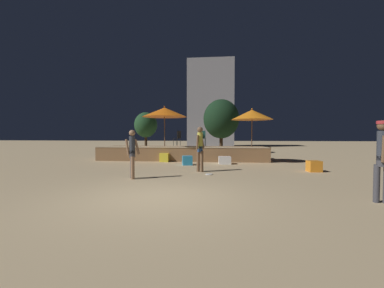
{
  "coord_description": "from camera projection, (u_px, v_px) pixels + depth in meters",
  "views": [
    {
      "loc": [
        1.51,
        -6.1,
        1.52
      ],
      "look_at": [
        0.0,
        7.68,
        1.04
      ],
      "focal_mm": 24.0,
      "sensor_mm": 36.0,
      "label": 1
    }
  ],
  "objects": [
    {
      "name": "cube_seat_2",
      "position": [
        187.0,
        160.0,
        13.0
      ],
      "size": [
        0.58,
        0.58,
        0.47
      ],
      "rotation": [
        0.0,
        0.0,
        0.24
      ],
      "color": "#2D9EDB",
      "rests_on": "ground"
    },
    {
      "name": "person_1",
      "position": [
        200.0,
        147.0,
        10.59
      ],
      "size": [
        0.35,
        0.51,
        1.86
      ],
      "rotation": [
        0.0,
        0.0,
        2.61
      ],
      "color": "brown",
      "rests_on": "ground"
    },
    {
      "name": "patio_umbrella_0",
      "position": [
        252.0,
        115.0,
        14.26
      ],
      "size": [
        2.31,
        2.31,
        3.01
      ],
      "color": "brown",
      "rests_on": "ground"
    },
    {
      "name": "cube_seat_0",
      "position": [
        225.0,
        160.0,
        13.48
      ],
      "size": [
        0.67,
        0.67,
        0.39
      ],
      "rotation": [
        0.0,
        0.0,
        0.07
      ],
      "color": "white",
      "rests_on": "ground"
    },
    {
      "name": "bistro_chair_0",
      "position": [
        178.0,
        137.0,
        15.67
      ],
      "size": [
        0.46,
        0.46,
        0.9
      ],
      "rotation": [
        0.0,
        0.0,
        4.25
      ],
      "color": "#2D3338",
      "rests_on": "wooden_deck"
    },
    {
      "name": "distant_building",
      "position": [
        211.0,
        105.0,
        33.38
      ],
      "size": [
        5.8,
        4.24,
        10.98
      ],
      "color": "gray",
      "rests_on": "ground"
    },
    {
      "name": "background_tree_0",
      "position": [
        146.0,
        125.0,
        27.19
      ],
      "size": [
        2.41,
        2.41,
        3.93
      ],
      "color": "#3D2B1C",
      "rests_on": "ground"
    },
    {
      "name": "frisbee_disc",
      "position": [
        209.0,
        174.0,
        9.82
      ],
      "size": [
        0.28,
        0.28,
        0.03
      ],
      "color": "white",
      "rests_on": "ground"
    },
    {
      "name": "cube_seat_1",
      "position": [
        165.0,
        157.0,
        14.62
      ],
      "size": [
        0.55,
        0.55,
        0.5
      ],
      "rotation": [
        0.0,
        0.0,
        -0.08
      ],
      "color": "yellow",
      "rests_on": "ground"
    },
    {
      "name": "ground_plane",
      "position": [
        158.0,
        197.0,
        6.28
      ],
      "size": [
        120.0,
        120.0,
        0.0
      ],
      "primitive_type": "plane",
      "color": "tan"
    },
    {
      "name": "wooden_deck",
      "position": [
        183.0,
        153.0,
        15.85
      ],
      "size": [
        10.07,
        2.68,
        0.87
      ],
      "color": "olive",
      "rests_on": "ground"
    },
    {
      "name": "cube_seat_3",
      "position": [
        314.0,
        166.0,
        10.65
      ],
      "size": [
        0.54,
        0.54,
        0.45
      ],
      "rotation": [
        0.0,
        0.0,
        0.09
      ],
      "color": "orange",
      "rests_on": "ground"
    },
    {
      "name": "background_tree_1",
      "position": [
        221.0,
        119.0,
        21.25
      ],
      "size": [
        2.95,
        2.95,
        4.48
      ],
      "color": "#3D2B1C",
      "rests_on": "ground"
    },
    {
      "name": "person_2",
      "position": [
        132.0,
        152.0,
        8.89
      ],
      "size": [
        0.49,
        0.29,
        1.7
      ],
      "rotation": [
        0.0,
        0.0,
        2.02
      ],
      "color": "#997051",
      "rests_on": "ground"
    },
    {
      "name": "bistro_chair_1",
      "position": [
        203.0,
        137.0,
        15.25
      ],
      "size": [
        0.4,
        0.4,
        0.9
      ],
      "rotation": [
        0.0,
        0.0,
        3.12
      ],
      "color": "#1E4C47",
      "rests_on": "wooden_deck"
    },
    {
      "name": "patio_umbrella_1",
      "position": [
        165.0,
        112.0,
        14.93
      ],
      "size": [
        2.59,
        2.59,
        3.2
      ],
      "color": "brown",
      "rests_on": "ground"
    },
    {
      "name": "person_0",
      "position": [
        382.0,
        155.0,
        5.72
      ],
      "size": [
        0.3,
        0.5,
        1.85
      ],
      "rotation": [
        0.0,
        0.0,
        5.9
      ],
      "color": "#3F3F47",
      "rests_on": "ground"
    }
  ]
}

